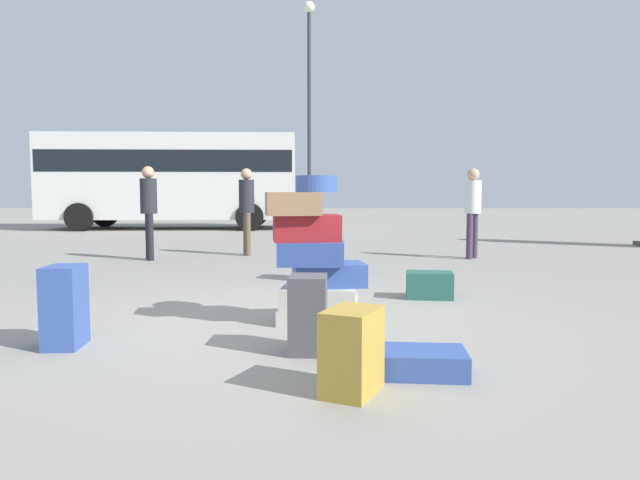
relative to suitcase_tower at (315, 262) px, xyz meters
name	(u,v)px	position (x,y,z in m)	size (l,w,h in m)	color
ground_plane	(275,324)	(-0.38, -0.01, -0.58)	(80.00, 80.00, 0.00)	gray
suitcase_tower	(315,262)	(0.00, 0.00, 0.00)	(0.95, 0.74, 1.39)	beige
suitcase_teal_behind_tower	(429,285)	(1.31, 1.31, -0.43)	(0.53, 0.34, 0.31)	#26594C
suitcase_navy_left_side	(65,307)	(-1.98, -0.85, -0.26)	(0.26, 0.38, 0.65)	#334F99
suitcase_slate_upright_blue	(323,257)	(0.06, 2.64, -0.24)	(0.29, 0.40, 0.68)	gray
suitcase_tan_right_side	(352,351)	(0.25, -1.91, -0.32)	(0.28, 0.42, 0.52)	#B28C33
suitcase_charcoal_foreground_near	(308,314)	(-0.04, -0.99, -0.28)	(0.28, 0.35, 0.60)	#4C4C51
suitcase_navy_foreground_far	(424,362)	(0.76, -1.54, -0.50)	(0.56, 0.41, 0.17)	#334F99
person_bearded_onlooker	(247,204)	(-1.43, 5.96, 0.43)	(0.30, 0.33, 1.70)	brown
person_tourist_with_camera	(473,205)	(2.84, 5.40, 0.42)	(0.30, 0.30, 1.67)	#3F334C
person_passerby_in_red	(149,204)	(-3.11, 5.15, 0.44)	(0.30, 0.32, 1.70)	black
parked_bus	(172,175)	(-5.07, 14.39, 1.25)	(8.43, 3.04, 3.15)	silver
lamp_post	(309,86)	(-0.39, 13.29, 4.01)	(0.36, 0.36, 7.20)	#333338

